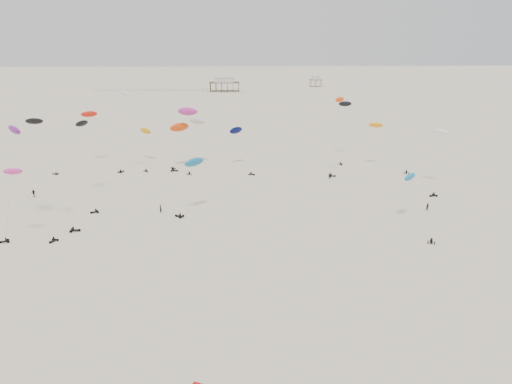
{
  "coord_description": "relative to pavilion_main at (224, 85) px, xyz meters",
  "views": [
    {
      "loc": [
        -4.64,
        -9.94,
        37.82
      ],
      "look_at": [
        0.0,
        88.0,
        7.0
      ],
      "focal_mm": 35.0,
      "sensor_mm": 36.0,
      "label": 1
    }
  ],
  "objects": [
    {
      "name": "rig_5",
      "position": [
        42.82,
        -264.28,
        2.33
      ],
      "size": [
        4.05,
        16.83,
        15.75
      ],
      "rotation": [
        0.0,
        0.0,
        5.91
      ],
      "color": "black",
      "rests_on": "ground"
    },
    {
      "name": "spectator_0",
      "position": [
        -10.94,
        -254.14,
        -4.22
      ],
      "size": [
        0.92,
        0.95,
        2.16
      ],
      "primitive_type": "imported",
      "rotation": [
        0.0,
        0.0,
        2.26
      ],
      "color": "black",
      "rests_on": "ground"
    },
    {
      "name": "rig_4",
      "position": [
        6.95,
        -212.96,
        4.95
      ],
      "size": [
        7.84,
        15.88,
        15.89
      ],
      "rotation": [
        0.0,
        0.0,
        4.14
      ],
      "color": "black",
      "rests_on": "ground"
    },
    {
      "name": "ground_plane",
      "position": [
        10.0,
        -150.0,
        -4.22
      ],
      "size": [
        900.0,
        900.0,
        0.0
      ],
      "primitive_type": "plane",
      "color": "beige"
    },
    {
      "name": "spectator_2",
      "position": [
        -43.62,
        -241.18,
        -4.22
      ],
      "size": [
        1.47,
        0.99,
        2.28
      ],
      "primitive_type": "imported",
      "rotation": [
        0.0,
        0.0,
        6.49
      ],
      "color": "black",
      "rests_on": "ground"
    },
    {
      "name": "rig_11",
      "position": [
        -29.39,
        -243.02,
        8.63
      ],
      "size": [
        8.13,
        17.89,
        22.58
      ],
      "rotation": [
        0.0,
        0.0,
        2.08
      ],
      "color": "black",
      "rests_on": "ground"
    },
    {
      "name": "rig_7",
      "position": [
        -30.49,
        -262.35,
        7.77
      ],
      "size": [
        9.63,
        5.98,
        22.6
      ],
      "rotation": [
        0.0,
        0.0,
        4.73
      ],
      "color": "black",
      "rests_on": "ground"
    },
    {
      "name": "pavilion_main",
      "position": [
        0.0,
        0.0,
        0.0
      ],
      "size": [
        21.0,
        13.0,
        9.8
      ],
      "color": "brown",
      "rests_on": "ground"
    },
    {
      "name": "rig_9",
      "position": [
        -3.84,
        -253.46,
        5.01
      ],
      "size": [
        7.1,
        8.37,
        12.49
      ],
      "rotation": [
        0.0,
        0.0,
        1.05
      ],
      "color": "black",
      "rests_on": "ground"
    },
    {
      "name": "spectator_3",
      "position": [
        31.91,
        -228.68,
        -4.22
      ],
      "size": [
        0.83,
        0.63,
        2.06
      ],
      "primitive_type": "imported",
      "rotation": [
        0.0,
        0.0,
        2.97
      ],
      "color": "black",
      "rests_on": "ground"
    },
    {
      "name": "rig_6",
      "position": [
        -21.54,
        -206.44,
        4.25
      ],
      "size": [
        5.21,
        17.21,
        16.12
      ],
      "rotation": [
        0.0,
        0.0,
        3.73
      ],
      "color": "black",
      "rests_on": "ground"
    },
    {
      "name": "rig_0",
      "position": [
        40.72,
        -203.78,
        8.95
      ],
      "size": [
        5.91,
        14.32,
        20.13
      ],
      "rotation": [
        0.0,
        0.0,
        3.17
      ],
      "color": "black",
      "rests_on": "ground"
    },
    {
      "name": "rig_1",
      "position": [
        -25.24,
        -218.31,
        11.99
      ],
      "size": [
        5.52,
        4.36,
        23.4
      ],
      "rotation": [
        0.0,
        0.0,
        5.63
      ],
      "color": "black",
      "rests_on": "ground"
    },
    {
      "name": "spectator_1",
      "position": [
        49.21,
        -255.5,
        -4.22
      ],
      "size": [
        1.01,
        0.62,
        2.0
      ],
      "primitive_type": "imported",
      "rotation": [
        0.0,
        0.0,
        6.34
      ],
      "color": "black",
      "rests_on": "ground"
    },
    {
      "name": "rig_8",
      "position": [
        -10.53,
        -212.94,
        6.96
      ],
      "size": [
        6.47,
        6.9,
        13.49
      ],
      "rotation": [
        0.0,
        0.0,
        0.65
      ],
      "color": "black",
      "rests_on": "ground"
    },
    {
      "name": "rig_2",
      "position": [
        57.8,
        -238.05,
        5.61
      ],
      "size": [
        8.09,
        14.0,
        17.14
      ],
      "rotation": [
        0.0,
        0.0,
        1.97
      ],
      "color": "black",
      "rests_on": "ground"
    },
    {
      "name": "rig_3",
      "position": [
        -33.71,
        -268.0,
        4.4
      ],
      "size": [
        9.73,
        5.01,
        14.59
      ],
      "rotation": [
        0.0,
        0.0,
        2.74
      ],
      "color": "black",
      "rests_on": "ground"
    },
    {
      "name": "pavilion_small",
      "position": [
        70.0,
        30.0,
        -0.74
      ],
      "size": [
        9.0,
        7.0,
        8.0
      ],
      "color": "brown",
      "rests_on": "ground"
    },
    {
      "name": "rig_10",
      "position": [
        33.73,
        -225.98,
        7.89
      ],
      "size": [
        3.98,
        3.11,
        22.12
      ],
      "rotation": [
        0.0,
        0.0,
        4.69
      ],
      "color": "black",
      "rests_on": "ground"
    },
    {
      "name": "rig_15",
      "position": [
        50.02,
        -216.6,
        4.91
      ],
      "size": [
        10.32,
        12.88,
        16.28
      ],
      "rotation": [
        0.0,
        0.0,
        5.94
      ],
      "color": "black",
      "rests_on": "ground"
    },
    {
      "name": "pier_fence",
      "position": [
        -52.0,
        -0.0,
        -3.45
      ],
      "size": [
        80.2,
        0.2,
        1.5
      ],
      "color": "black",
      "rests_on": "ground"
    },
    {
      "name": "rig_12",
      "position": [
        -38.81,
        -259.54,
        12.36
      ],
      "size": [
        4.9,
        15.55,
        21.95
      ],
      "rotation": [
        0.0,
        0.0,
        2.01
      ],
      "color": "black",
      "rests_on": "ground"
    },
    {
      "name": "rig_13",
      "position": [
        -6.2,
        -210.14,
        7.05
      ],
      "size": [
        10.85,
        13.37,
        16.32
      ],
      "rotation": [
        0.0,
        0.0,
        4.45
      ],
      "color": "black",
      "rests_on": "ground"
    },
    {
      "name": "rig_16",
      "position": [
        -39.19,
        -207.45,
        8.94
      ],
      "size": [
        10.4,
        17.49,
        21.26
      ],
      "rotation": [
        0.0,
        0.0,
        1.44
      ],
      "color": "black",
      "rests_on": "ground"
    },
    {
      "name": "rig_14",
      "position": [
        -7.53,
        -215.68,
        10.71
      ],
      "size": [
        6.16,
        10.06,
        18.48
      ],
      "rotation": [
        0.0,
        0.0,
        0.01
      ],
      "color": "black",
      "rests_on": "ground"
    }
  ]
}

